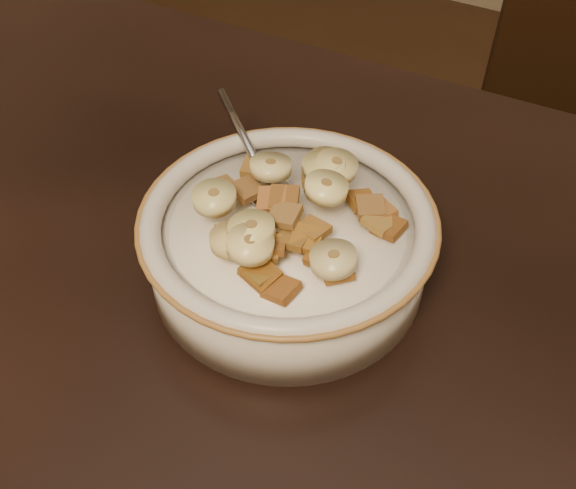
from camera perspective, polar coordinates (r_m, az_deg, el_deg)
The scene contains 41 objects.
chair at distance 1.16m, azimuth 22.69°, elevation 4.79°, with size 0.37×0.37×0.84m, color black.
cereal_bowl at distance 0.48m, azimuth 0.00°, elevation -0.45°, with size 0.21×0.21×0.05m, color #C3B3A0.
milk at distance 0.46m, azimuth 0.00°, elevation 1.68°, with size 0.17×0.17×0.00m, color white.
spoon at distance 0.48m, azimuth -1.49°, elevation 4.59°, with size 0.04×0.05×0.01m, color #9FA1AA.
cereal_square_0 at distance 0.50m, azimuth -2.91°, elevation 6.87°, with size 0.02×0.02×0.01m, color brown.
cereal_square_1 at distance 0.47m, azimuth 8.10°, elevation 2.91°, with size 0.02×0.02×0.01m, color #985C24.
cereal_square_2 at distance 0.46m, azimuth 8.16°, elevation 2.00°, with size 0.02×0.02×0.01m, color brown.
cereal_square_3 at distance 0.51m, azimuth 3.12°, elevation 7.33°, with size 0.02×0.02×0.01m, color olive.
cereal_square_4 at distance 0.43m, azimuth 2.16°, elevation 1.33°, with size 0.02×0.02×0.01m, color brown.
cereal_square_5 at distance 0.49m, azimuth 2.77°, elevation 6.45°, with size 0.02×0.02×0.01m, color brown.
cereal_square_6 at distance 0.42m, azimuth -2.63°, elevation -2.45°, with size 0.02×0.02×0.01m, color brown.
cereal_square_7 at distance 0.42m, azimuth 4.33°, elevation -2.21°, with size 0.02×0.02×0.01m, color brown.
cereal_square_8 at distance 0.50m, azimuth -1.67°, elevation 6.90°, with size 0.02×0.02×0.01m, color brown.
cereal_square_9 at distance 0.47m, azimuth -3.74°, elevation 4.87°, with size 0.02×0.02×0.01m, color brown.
cereal_square_10 at distance 0.44m, azimuth -0.34°, elevation 4.10°, with size 0.02×0.02×0.01m, color brown.
cereal_square_11 at distance 0.43m, azimuth -1.57°, elevation 0.03°, with size 0.02×0.02×0.01m, color brown.
cereal_square_12 at distance 0.46m, azimuth 8.95°, elevation 1.53°, with size 0.02×0.02×0.01m, color brown.
cereal_square_13 at distance 0.45m, azimuth -1.41°, elevation 4.01°, with size 0.02×0.02×0.01m, color brown.
cereal_square_14 at distance 0.49m, azimuth -5.96°, elevation 5.12°, with size 0.02×0.02×0.01m, color brown.
cereal_square_15 at distance 0.43m, azimuth -0.30°, elevation 2.60°, with size 0.02×0.02×0.01m, color olive.
cereal_square_16 at distance 0.48m, azimuth 2.44°, elevation 6.12°, with size 0.02×0.02×0.01m, color brown.
cereal_square_17 at distance 0.44m, azimuth -5.38°, elevation 0.56°, with size 0.02×0.02×0.01m, color brown.
cereal_square_18 at distance 0.41m, azimuth -0.65°, elevation -3.99°, with size 0.02×0.02×0.01m, color brown.
cereal_square_19 at distance 0.42m, azimuth -2.00°, elevation -0.19°, with size 0.02×0.02×0.01m, color brown.
cereal_square_20 at distance 0.42m, azimuth -2.38°, elevation -2.67°, with size 0.02×0.02×0.01m, color brown.
cereal_square_21 at distance 0.48m, azimuth 6.60°, elevation 3.87°, with size 0.02×0.02×0.01m, color brown.
cereal_square_22 at distance 0.43m, azimuth 0.49°, elevation 0.61°, with size 0.02×0.02×0.01m, color brown.
cereal_square_23 at distance 0.42m, azimuth 3.11°, elevation -0.96°, with size 0.02×0.02×0.01m, color brown.
cereal_square_24 at distance 0.47m, azimuth 7.34°, elevation 3.34°, with size 0.02×0.02×0.01m, color olive.
cereal_square_25 at distance 0.43m, azimuth 1.60°, elevation 0.53°, with size 0.02×0.02×0.01m, color brown.
banana_slice_0 at distance 0.47m, azimuth -1.55°, elevation 6.92°, with size 0.03×0.03×0.01m, color #EBE08E.
banana_slice_1 at distance 0.42m, azimuth -3.25°, elevation 1.35°, with size 0.03×0.03×0.01m, color #F0E68E.
banana_slice_2 at distance 0.47m, azimuth 4.34°, elevation 6.98°, with size 0.03×0.03×0.01m, color #D0C56D.
banana_slice_3 at distance 0.41m, azimuth 4.06°, elevation -1.31°, with size 0.03×0.03×0.01m, color #DFCC84.
banana_slice_4 at distance 0.47m, azimuth 3.15°, elevation 7.04°, with size 0.03×0.03×0.01m, color #CFBD80.
banana_slice_5 at distance 0.45m, azimuth -6.57°, elevation 4.16°, with size 0.03×0.03×0.01m, color #D8CF77.
banana_slice_6 at distance 0.42m, azimuth -4.93°, elevation 0.45°, with size 0.03×0.03×0.01m, color tan.
banana_slice_7 at distance 0.48m, azimuth 3.66°, elevation 7.30°, with size 0.03×0.03×0.01m, color #D0BA64.
banana_slice_8 at distance 0.41m, azimuth -3.39°, elevation 0.00°, with size 0.03×0.03×0.01m, color #FBE189.
banana_slice_9 at distance 0.45m, azimuth 3.41°, elevation 5.07°, with size 0.03×0.03×0.01m, color #EFE083.
banana_slice_10 at distance 0.47m, azimuth 3.26°, elevation 6.78°, with size 0.03×0.03×0.01m, color tan.
Camera 1 is at (0.03, -0.16, 1.12)m, focal length 40.00 mm.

